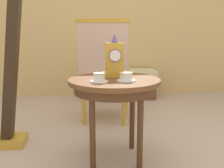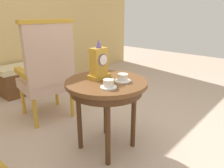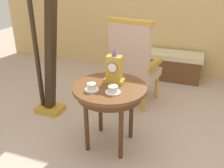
{
  "view_description": "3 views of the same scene",
  "coord_description": "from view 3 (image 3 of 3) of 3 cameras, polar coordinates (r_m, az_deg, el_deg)",
  "views": [
    {
      "loc": [
        -0.21,
        -1.91,
        1.0
      ],
      "look_at": [
        -0.04,
        0.01,
        0.61
      ],
      "focal_mm": 41.16,
      "sensor_mm": 36.0,
      "label": 1
    },
    {
      "loc": [
        -1.28,
        -1.18,
        1.21
      ],
      "look_at": [
        0.02,
        -0.03,
        0.62
      ],
      "focal_mm": 34.3,
      "sensor_mm": 36.0,
      "label": 2
    },
    {
      "loc": [
        0.71,
        -1.96,
        1.64
      ],
      "look_at": [
        -0.0,
        0.01,
        0.68
      ],
      "focal_mm": 39.77,
      "sensor_mm": 36.0,
      "label": 3
    }
  ],
  "objects": [
    {
      "name": "ground_plane",
      "position": [
        2.66,
        -0.1,
        -13.47
      ],
      "size": [
        10.0,
        10.0,
        0.0
      ],
      "primitive_type": "plane",
      "color": "#BCA38E"
    },
    {
      "name": "side_table",
      "position": [
        2.35,
        -0.54,
        -2.22
      ],
      "size": [
        0.7,
        0.7,
        0.66
      ],
      "color": "brown",
      "rests_on": "ground"
    },
    {
      "name": "teacup_left",
      "position": [
        2.23,
        -4.67,
        -0.73
      ],
      "size": [
        0.13,
        0.13,
        0.07
      ],
      "color": "white",
      "rests_on": "side_table"
    },
    {
      "name": "teacup_right",
      "position": [
        2.18,
        0.22,
        -1.3
      ],
      "size": [
        0.14,
        0.14,
        0.06
      ],
      "color": "white",
      "rests_on": "side_table"
    },
    {
      "name": "mantel_clock",
      "position": [
        2.34,
        0.5,
        3.39
      ],
      "size": [
        0.19,
        0.11,
        0.34
      ],
      "color": "gold",
      "rests_on": "side_table"
    },
    {
      "name": "armchair",
      "position": [
        3.13,
        4.87,
        5.0
      ],
      "size": [
        0.63,
        0.62,
        1.14
      ],
      "color": "#CCA893",
      "rests_on": "ground"
    },
    {
      "name": "harp",
      "position": [
        2.97,
        -14.82,
        6.2
      ],
      "size": [
        0.4,
        0.24,
        1.83
      ],
      "color": "gold",
      "rests_on": "ground"
    },
    {
      "name": "window_bench",
      "position": [
        4.18,
        13.24,
        4.18
      ],
      "size": [
        0.99,
        0.4,
        0.44
      ],
      "color": "beige",
      "rests_on": "ground"
    }
  ]
}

